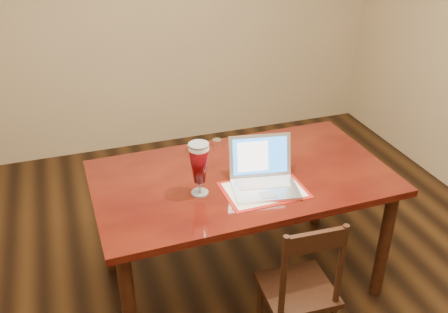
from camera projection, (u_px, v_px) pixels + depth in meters
name	position (u px, v px, depth m)	size (l,w,h in m)	color
room_shell	(247.00, 33.00, 2.18)	(4.51, 5.01, 2.71)	tan
dining_table	(241.00, 188.00, 2.99)	(1.76, 1.02, 1.13)	#55160B
dining_chair	(300.00, 289.00, 2.68)	(0.40, 0.38, 0.90)	black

